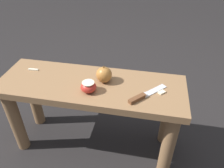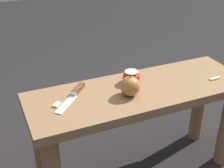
{
  "view_description": "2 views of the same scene",
  "coord_description": "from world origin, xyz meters",
  "px_view_note": "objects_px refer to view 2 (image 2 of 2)",
  "views": [
    {
      "loc": [
        -0.3,
        0.91,
        1.18
      ],
      "look_at": [
        -0.12,
        0.03,
        0.52
      ],
      "focal_mm": 35.0,
      "sensor_mm": 36.0,
      "label": 1
    },
    {
      "loc": [
        -0.6,
        -1.06,
        1.17
      ],
      "look_at": [
        -0.12,
        0.03,
        0.52
      ],
      "focal_mm": 50.0,
      "sensor_mm": 36.0,
      "label": 2
    }
  ],
  "objects_px": {
    "wooden_bench": "(139,111)",
    "knife": "(75,93)",
    "apple_cut": "(131,77)",
    "apple_whole": "(130,86)"
  },
  "relations": [
    {
      "from": "knife",
      "to": "apple_cut",
      "type": "distance_m",
      "value": 0.27
    },
    {
      "from": "wooden_bench",
      "to": "apple_cut",
      "type": "xyz_separation_m",
      "value": [
        -0.01,
        0.07,
        0.15
      ]
    },
    {
      "from": "wooden_bench",
      "to": "knife",
      "type": "xyz_separation_m",
      "value": [
        -0.28,
        0.07,
        0.13
      ]
    },
    {
      "from": "knife",
      "to": "apple_cut",
      "type": "relative_size",
      "value": 2.41
    },
    {
      "from": "wooden_bench",
      "to": "apple_cut",
      "type": "relative_size",
      "value": 12.68
    },
    {
      "from": "apple_whole",
      "to": "apple_cut",
      "type": "xyz_separation_m",
      "value": [
        0.06,
        0.1,
        -0.01
      ]
    },
    {
      "from": "apple_whole",
      "to": "knife",
      "type": "bearing_deg",
      "value": 155.56
    },
    {
      "from": "knife",
      "to": "apple_whole",
      "type": "distance_m",
      "value": 0.24
    },
    {
      "from": "apple_whole",
      "to": "apple_cut",
      "type": "distance_m",
      "value": 0.12
    },
    {
      "from": "wooden_bench",
      "to": "apple_whole",
      "type": "xyz_separation_m",
      "value": [
        -0.07,
        -0.03,
        0.16
      ]
    }
  ]
}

